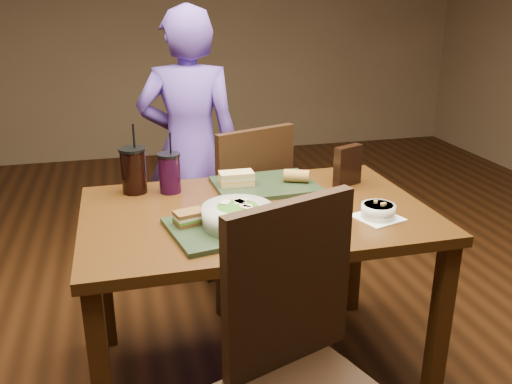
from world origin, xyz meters
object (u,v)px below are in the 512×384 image
(dining_table, at_px, (256,231))
(baguette_near, at_px, (277,227))
(soup_bowl, at_px, (378,211))
(cup_berry, at_px, (170,173))
(salad_bowl, at_px, (237,214))
(baguette_far, at_px, (297,176))
(tray_far, at_px, (265,185))
(diner, at_px, (190,149))
(cup_cola, at_px, (134,170))
(sandwich_near, at_px, (189,218))
(chair_near, at_px, (299,361))
(sandwich_far, at_px, (236,178))
(chip_bag, at_px, (348,166))
(chair_far, at_px, (251,208))
(tray_near, at_px, (232,226))

(dining_table, xyz_separation_m, baguette_near, (-0.01, -0.29, 0.14))
(soup_bowl, distance_m, cup_berry, 0.85)
(salad_bowl, distance_m, baguette_far, 0.52)
(salad_bowl, bearing_deg, tray_far, 62.74)
(diner, xyz_separation_m, baguette_far, (0.36, -0.73, 0.05))
(salad_bowl, height_order, cup_cola, cup_cola)
(dining_table, xyz_separation_m, soup_bowl, (0.41, -0.19, 0.12))
(baguette_far, distance_m, cup_cola, 0.68)
(diner, height_order, sandwich_near, diner)
(salad_bowl, bearing_deg, sandwich_near, 160.71)
(tray_far, xyz_separation_m, baguette_far, (0.13, -0.02, 0.04))
(chair_near, height_order, diner, diner)
(sandwich_far, height_order, chip_bag, chip_bag)
(chair_near, xyz_separation_m, cup_berry, (-0.25, 0.94, 0.28))
(chair_near, height_order, baguette_near, chair_near)
(sandwich_near, distance_m, cup_cola, 0.46)
(dining_table, distance_m, chair_near, 0.67)
(chair_near, bearing_deg, sandwich_far, 88.39)
(chair_far, bearing_deg, baguette_near, -98.23)
(cup_cola, bearing_deg, baguette_far, -7.67)
(chair_far, height_order, tray_far, chair_far)
(diner, height_order, cup_cola, diner)
(dining_table, bearing_deg, tray_near, -129.27)
(salad_bowl, bearing_deg, soup_bowl, -2.30)
(chair_far, bearing_deg, salad_bowl, -107.20)
(dining_table, distance_m, baguette_near, 0.33)
(tray_near, xyz_separation_m, salad_bowl, (0.02, -0.02, 0.05))
(chip_bag, bearing_deg, tray_far, 147.57)
(diner, distance_m, cup_berry, 0.70)
(diner, distance_m, sandwich_near, 1.07)
(diner, bearing_deg, salad_bowl, 100.44)
(chair_near, bearing_deg, chair_far, 82.33)
(tray_far, relative_size, cup_cola, 1.44)
(baguette_near, distance_m, cup_berry, 0.64)
(dining_table, relative_size, sandwich_near, 11.32)
(tray_far, distance_m, salad_bowl, 0.46)
(chair_near, distance_m, baguette_far, 0.95)
(sandwich_near, distance_m, chip_bag, 0.78)
(chair_near, bearing_deg, salad_bowl, 97.48)
(soup_bowl, distance_m, baguette_far, 0.45)
(salad_bowl, relative_size, soup_bowl, 1.29)
(cup_cola, bearing_deg, chip_bag, -8.51)
(cup_cola, bearing_deg, soup_bowl, -30.77)
(soup_bowl, distance_m, cup_cola, 0.99)
(dining_table, height_order, baguette_far, baguette_far)
(baguette_near, bearing_deg, baguette_far, 64.92)
(chair_near, bearing_deg, cup_cola, 111.89)
(salad_bowl, relative_size, baguette_far, 2.28)
(tray_near, relative_size, baguette_near, 3.16)
(cup_berry, bearing_deg, cup_cola, 166.76)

